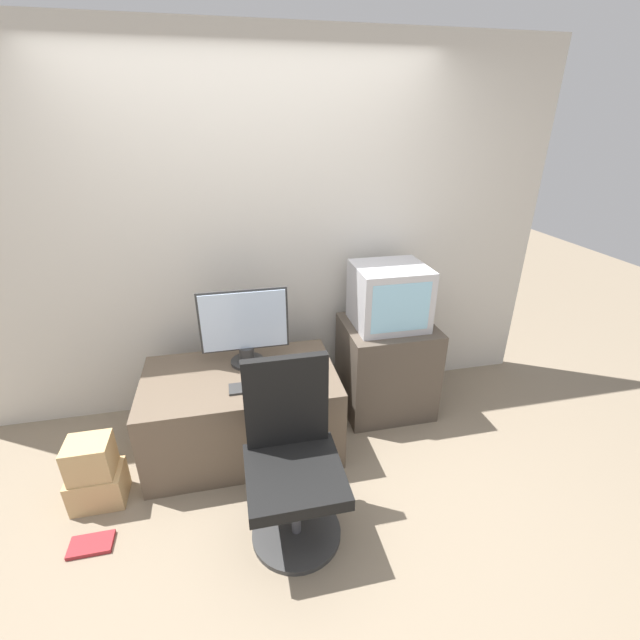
{
  "coord_description": "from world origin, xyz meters",
  "views": [
    {
      "loc": [
        -0.21,
        -1.69,
        2.06
      ],
      "look_at": [
        0.37,
        0.9,
        0.82
      ],
      "focal_mm": 24.0,
      "sensor_mm": 36.0,
      "label": 1
    }
  ],
  "objects_px": {
    "office_chair": "(292,464)",
    "cardboard_box_lower": "(98,486)",
    "mouse": "(292,383)",
    "main_monitor": "(245,327)",
    "crt_tv": "(389,296)",
    "book": "(91,545)",
    "keyboard": "(255,387)"
  },
  "relations": [
    {
      "from": "mouse",
      "to": "cardboard_box_lower",
      "type": "relative_size",
      "value": 0.23
    },
    {
      "from": "keyboard",
      "to": "book",
      "type": "height_order",
      "value": "keyboard"
    },
    {
      "from": "crt_tv",
      "to": "cardboard_box_lower",
      "type": "bearing_deg",
      "value": -164.41
    },
    {
      "from": "main_monitor",
      "to": "office_chair",
      "type": "bearing_deg",
      "value": -79.25
    },
    {
      "from": "crt_tv",
      "to": "mouse",
      "type": "bearing_deg",
      "value": -151.32
    },
    {
      "from": "keyboard",
      "to": "crt_tv",
      "type": "distance_m",
      "value": 1.14
    },
    {
      "from": "keyboard",
      "to": "crt_tv",
      "type": "xyz_separation_m",
      "value": [
        1.0,
        0.4,
        0.36
      ]
    },
    {
      "from": "keyboard",
      "to": "crt_tv",
      "type": "bearing_deg",
      "value": 21.94
    },
    {
      "from": "main_monitor",
      "to": "book",
      "type": "bearing_deg",
      "value": -139.48
    },
    {
      "from": "main_monitor",
      "to": "office_chair",
      "type": "distance_m",
      "value": 0.97
    },
    {
      "from": "mouse",
      "to": "cardboard_box_lower",
      "type": "bearing_deg",
      "value": -174.11
    },
    {
      "from": "keyboard",
      "to": "office_chair",
      "type": "distance_m",
      "value": 0.59
    },
    {
      "from": "office_chair",
      "to": "cardboard_box_lower",
      "type": "distance_m",
      "value": 1.22
    },
    {
      "from": "crt_tv",
      "to": "book",
      "type": "bearing_deg",
      "value": -155.91
    },
    {
      "from": "office_chair",
      "to": "book",
      "type": "xyz_separation_m",
      "value": [
        -1.08,
        0.09,
        -0.43
      ]
    },
    {
      "from": "main_monitor",
      "to": "keyboard",
      "type": "distance_m",
      "value": 0.41
    },
    {
      "from": "main_monitor",
      "to": "cardboard_box_lower",
      "type": "xyz_separation_m",
      "value": [
        -0.93,
        -0.46,
        -0.72
      ]
    },
    {
      "from": "mouse",
      "to": "book",
      "type": "relative_size",
      "value": 0.31
    },
    {
      "from": "main_monitor",
      "to": "cardboard_box_lower",
      "type": "relative_size",
      "value": 1.94
    },
    {
      "from": "cardboard_box_lower",
      "to": "book",
      "type": "distance_m",
      "value": 0.34
    },
    {
      "from": "cardboard_box_lower",
      "to": "book",
      "type": "height_order",
      "value": "cardboard_box_lower"
    },
    {
      "from": "cardboard_box_lower",
      "to": "office_chair",
      "type": "bearing_deg",
      "value": -20.62
    },
    {
      "from": "keyboard",
      "to": "book",
      "type": "relative_size",
      "value": 1.43
    },
    {
      "from": "cardboard_box_lower",
      "to": "main_monitor",
      "type": "bearing_deg",
      "value": 26.28
    },
    {
      "from": "keyboard",
      "to": "crt_tv",
      "type": "relative_size",
      "value": 0.63
    },
    {
      "from": "main_monitor",
      "to": "crt_tv",
      "type": "xyz_separation_m",
      "value": [
        1.03,
        0.09,
        0.1
      ]
    },
    {
      "from": "mouse",
      "to": "book",
      "type": "bearing_deg",
      "value": -159.17
    },
    {
      "from": "office_chair",
      "to": "cardboard_box_lower",
      "type": "height_order",
      "value": "office_chair"
    },
    {
      "from": "keyboard",
      "to": "mouse",
      "type": "bearing_deg",
      "value": -5.28
    },
    {
      "from": "book",
      "to": "main_monitor",
      "type": "bearing_deg",
      "value": 40.52
    },
    {
      "from": "book",
      "to": "mouse",
      "type": "bearing_deg",
      "value": 20.83
    },
    {
      "from": "cardboard_box_lower",
      "to": "book",
      "type": "bearing_deg",
      "value": -86.89
    }
  ]
}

